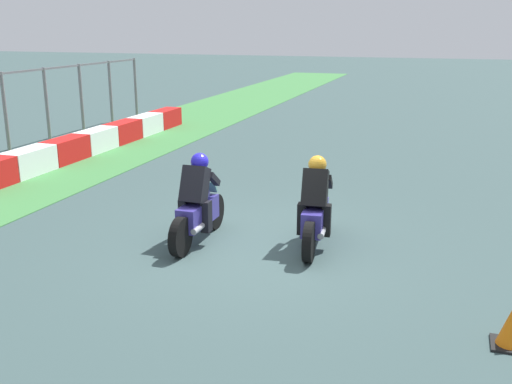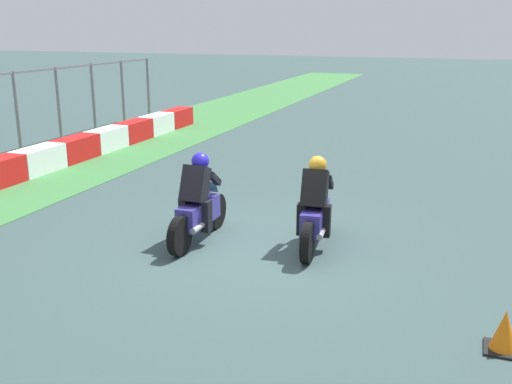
# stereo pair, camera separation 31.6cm
# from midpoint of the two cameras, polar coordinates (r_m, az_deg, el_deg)

# --- Properties ---
(ground_plane) EXTENTS (120.00, 120.00, 0.00)m
(ground_plane) POSITION_cam_midpoint_polar(r_m,az_deg,el_deg) (9.91, -1.04, -5.26)
(ground_plane) COLOR #394F4E
(rider_lane_a) EXTENTS (2.04, 0.56, 1.51)m
(rider_lane_a) POSITION_cam_midpoint_polar(r_m,az_deg,el_deg) (9.78, 4.78, -1.74)
(rider_lane_a) COLOR black
(rider_lane_a) RESTS_ON ground_plane
(rider_lane_b) EXTENTS (2.04, 0.54, 1.51)m
(rider_lane_b) POSITION_cam_midpoint_polar(r_m,az_deg,el_deg) (10.01, -6.48, -1.37)
(rider_lane_b) COLOR black
(rider_lane_b) RESTS_ON ground_plane
(traffic_cone) EXTENTS (0.40, 0.40, 0.49)m
(traffic_cone) POSITION_cam_midpoint_polar(r_m,az_deg,el_deg) (7.45, 22.08, -12.01)
(traffic_cone) COLOR black
(traffic_cone) RESTS_ON ground_plane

